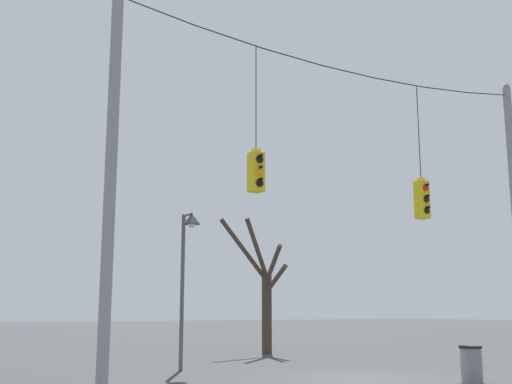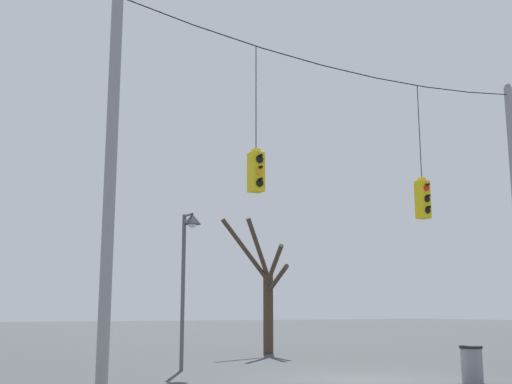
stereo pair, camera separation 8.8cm
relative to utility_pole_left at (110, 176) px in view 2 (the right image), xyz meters
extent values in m
plane|color=#383A3D|center=(6.94, -0.26, -4.74)|extent=(200.00, 200.00, 0.00)
cylinder|color=gray|center=(0.00, 0.00, -0.07)|extent=(0.27, 0.27, 9.33)
sphere|color=gray|center=(13.88, 0.00, 4.65)|extent=(0.22, 0.22, 0.22)
cylinder|color=black|center=(0.99, 0.00, 4.22)|extent=(1.99, 0.03, 0.29)
cylinder|color=black|center=(2.97, 0.00, 3.99)|extent=(1.99, 0.03, 0.21)
cylinder|color=black|center=(4.96, 0.00, 3.86)|extent=(1.98, 0.03, 0.12)
cylinder|color=black|center=(6.94, 0.00, 3.82)|extent=(1.98, 0.03, 0.03)
cylinder|color=black|center=(8.92, 0.00, 3.86)|extent=(1.98, 0.03, 0.12)
cylinder|color=black|center=(10.90, 0.00, 3.99)|extent=(1.99, 0.03, 0.21)
cylinder|color=black|center=(12.89, 0.00, 4.22)|extent=(1.99, 0.03, 0.29)
cube|color=yellow|center=(3.79, 0.00, 0.49)|extent=(0.34, 0.34, 1.02)
cube|color=yellow|center=(3.79, 0.00, 1.05)|extent=(0.19, 0.19, 0.10)
cylinder|color=black|center=(3.79, 0.00, 2.51)|extent=(0.02, 0.02, 2.81)
cylinder|color=black|center=(3.79, -0.18, 0.80)|extent=(0.20, 0.03, 0.20)
cylinder|color=black|center=(3.79, -0.23, 0.89)|extent=(0.07, 0.12, 0.07)
cylinder|color=orange|center=(3.79, -0.18, 0.49)|extent=(0.20, 0.03, 0.20)
cylinder|color=black|center=(3.79, -0.23, 0.58)|extent=(0.07, 0.12, 0.07)
cylinder|color=black|center=(3.79, -0.18, 0.19)|extent=(0.20, 0.03, 0.20)
cylinder|color=black|center=(3.79, -0.23, 0.28)|extent=(0.07, 0.12, 0.07)
cube|color=yellow|center=(9.59, 0.00, 0.29)|extent=(0.34, 0.34, 1.13)
cube|color=yellow|center=(9.59, 0.00, 0.91)|extent=(0.19, 0.19, 0.10)
cylinder|color=black|center=(9.59, 0.00, 2.42)|extent=(0.02, 0.02, 2.93)
cylinder|color=red|center=(9.59, -0.18, 0.63)|extent=(0.20, 0.03, 0.20)
cylinder|color=black|center=(9.59, -0.23, 0.72)|extent=(0.07, 0.12, 0.07)
cylinder|color=black|center=(9.59, -0.18, 0.29)|extent=(0.20, 0.03, 0.20)
cylinder|color=black|center=(9.59, -0.23, 0.38)|extent=(0.07, 0.12, 0.07)
cylinder|color=black|center=(9.59, -0.18, -0.05)|extent=(0.20, 0.03, 0.20)
cylinder|color=black|center=(9.59, -0.23, 0.04)|extent=(0.07, 0.12, 0.07)
cylinder|color=#515156|center=(3.74, 4.30, -2.39)|extent=(0.12, 0.12, 4.69)
cylinder|color=#515156|center=(3.74, 4.01, -0.09)|extent=(0.07, 0.59, 0.07)
cone|color=#232328|center=(3.74, 3.72, -0.25)|extent=(0.53, 0.53, 0.32)
sphere|color=silver|center=(3.74, 3.72, -0.41)|extent=(0.24, 0.24, 0.24)
cylinder|color=#423326|center=(9.99, 9.54, -3.09)|extent=(0.42, 0.42, 3.29)
cylinder|color=#423326|center=(9.26, 9.12, -0.42)|extent=(1.69, 1.07, 2.44)
cylinder|color=#423326|center=(9.90, 8.68, -1.70)|extent=(0.37, 1.83, 1.15)
cylinder|color=#423326|center=(8.94, 9.63, -0.47)|extent=(2.27, 0.39, 2.61)
cylinder|color=#423326|center=(9.81, 8.73, -1.06)|extent=(0.56, 1.77, 1.50)
cylinder|color=gray|center=(8.57, -2.40, -4.32)|extent=(0.52, 0.52, 0.84)
cylinder|color=black|center=(8.57, -2.40, -3.87)|extent=(0.56, 0.56, 0.06)
camera|label=1|loc=(-4.37, -13.74, -2.99)|focal=45.00mm
camera|label=2|loc=(-4.29, -13.78, -2.99)|focal=45.00mm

